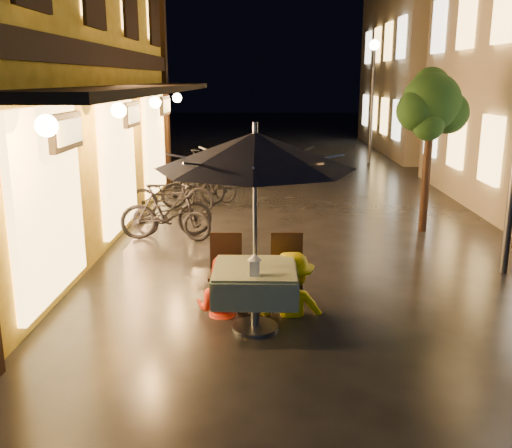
{
  "coord_description": "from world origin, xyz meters",
  "views": [
    {
      "loc": [
        -0.7,
        -6.47,
        2.92
      ],
      "look_at": [
        -0.83,
        0.48,
        1.15
      ],
      "focal_mm": 40.0,
      "sensor_mm": 36.0,
      "label": 1
    }
  ],
  "objects_px": {
    "person_orange": "(221,258)",
    "bicycle_0": "(171,216)",
    "table_lantern": "(255,264)",
    "person_yellow": "(292,254)",
    "cafe_table": "(255,283)",
    "patio_umbrella": "(255,151)"
  },
  "relations": [
    {
      "from": "person_orange",
      "to": "bicycle_0",
      "type": "relative_size",
      "value": 0.88
    },
    {
      "from": "table_lantern",
      "to": "person_yellow",
      "type": "relative_size",
      "value": 0.16
    },
    {
      "from": "cafe_table",
      "to": "person_orange",
      "type": "xyz_separation_m",
      "value": [
        -0.44,
        0.5,
        0.14
      ]
    },
    {
      "from": "person_orange",
      "to": "bicycle_0",
      "type": "bearing_deg",
      "value": -52.69
    },
    {
      "from": "patio_umbrella",
      "to": "person_orange",
      "type": "bearing_deg",
      "value": 131.38
    },
    {
      "from": "cafe_table",
      "to": "person_yellow",
      "type": "height_order",
      "value": "person_yellow"
    },
    {
      "from": "patio_umbrella",
      "to": "person_orange",
      "type": "distance_m",
      "value": 1.57
    },
    {
      "from": "cafe_table",
      "to": "bicycle_0",
      "type": "distance_m",
      "value": 4.33
    },
    {
      "from": "patio_umbrella",
      "to": "bicycle_0",
      "type": "relative_size",
      "value": 1.48
    },
    {
      "from": "patio_umbrella",
      "to": "table_lantern",
      "type": "bearing_deg",
      "value": -90.0
    },
    {
      "from": "person_yellow",
      "to": "person_orange",
      "type": "bearing_deg",
      "value": -4.12
    },
    {
      "from": "table_lantern",
      "to": "bicycle_0",
      "type": "height_order",
      "value": "table_lantern"
    },
    {
      "from": "table_lantern",
      "to": "person_orange",
      "type": "bearing_deg",
      "value": 119.47
    },
    {
      "from": "person_orange",
      "to": "person_yellow",
      "type": "relative_size",
      "value": 0.93
    },
    {
      "from": "person_orange",
      "to": "person_yellow",
      "type": "height_order",
      "value": "person_yellow"
    },
    {
      "from": "cafe_table",
      "to": "person_orange",
      "type": "bearing_deg",
      "value": 131.38
    },
    {
      "from": "table_lantern",
      "to": "patio_umbrella",
      "type": "bearing_deg",
      "value": 90.0
    },
    {
      "from": "cafe_table",
      "to": "table_lantern",
      "type": "relative_size",
      "value": 3.96
    },
    {
      "from": "table_lantern",
      "to": "bicycle_0",
      "type": "bearing_deg",
      "value": 111.12
    },
    {
      "from": "table_lantern",
      "to": "cafe_table",
      "type": "bearing_deg",
      "value": 90.0
    },
    {
      "from": "patio_umbrella",
      "to": "person_yellow",
      "type": "xyz_separation_m",
      "value": [
        0.46,
        0.5,
        -1.36
      ]
    },
    {
      "from": "person_yellow",
      "to": "patio_umbrella",
      "type": "bearing_deg",
      "value": 43.81
    }
  ]
}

